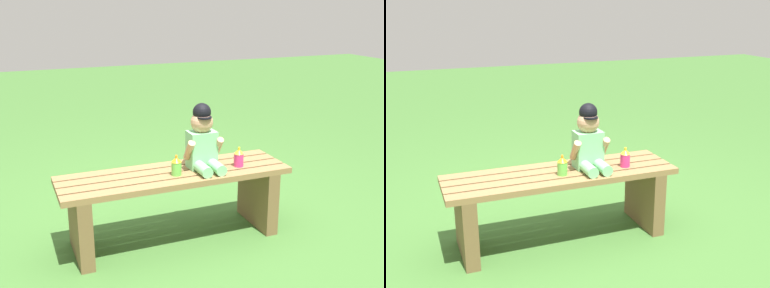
# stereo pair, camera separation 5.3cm
# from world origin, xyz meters

# --- Properties ---
(ground_plane) EXTENTS (16.00, 16.00, 0.00)m
(ground_plane) POSITION_xyz_m (0.00, 0.00, 0.00)
(ground_plane) COLOR #3D6B2D
(park_bench) EXTENTS (1.40, 0.40, 0.44)m
(park_bench) POSITION_xyz_m (0.00, -0.00, 0.29)
(park_bench) COLOR olive
(park_bench) RESTS_ON ground_plane
(child_figure) EXTENTS (0.23, 0.27, 0.40)m
(child_figure) POSITION_xyz_m (0.19, 0.00, 0.62)
(child_figure) COLOR #7FCC8C
(child_figure) RESTS_ON park_bench
(sippy_cup_left) EXTENTS (0.06, 0.06, 0.12)m
(sippy_cup_left) POSITION_xyz_m (-0.01, -0.05, 0.50)
(sippy_cup_left) COLOR #66CC4C
(sippy_cup_left) RESTS_ON park_bench
(sippy_cup_right) EXTENTS (0.06, 0.06, 0.12)m
(sippy_cup_right) POSITION_xyz_m (0.41, -0.05, 0.50)
(sippy_cup_right) COLOR #E5337F
(sippy_cup_right) RESTS_ON park_bench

